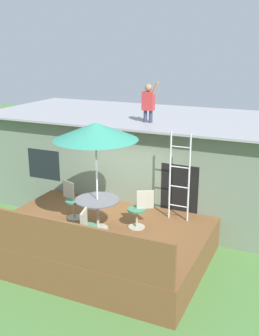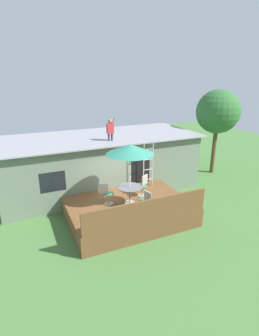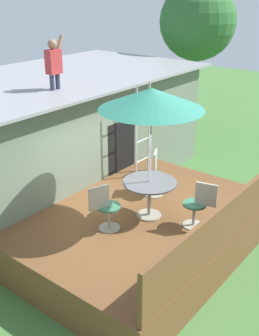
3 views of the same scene
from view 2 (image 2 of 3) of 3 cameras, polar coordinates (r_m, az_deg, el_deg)
name	(u,v)px [view 2 (image 2 of 3)]	position (r m, az deg, el deg)	size (l,w,h in m)	color
ground_plane	(127,217)	(11.66, -0.50, -10.72)	(40.00, 40.00, 0.00)	#477538
house	(100,163)	(14.16, -6.39, 1.17)	(10.50, 4.50, 2.90)	slate
deck	(127,209)	(11.46, -0.50, -8.99)	(5.04, 3.85, 0.80)	brown
deck_railing	(148,211)	(9.57, 4.07, -9.34)	(4.94, 0.08, 0.90)	brown
patio_table	(130,190)	(10.84, 0.09, -4.91)	(1.04, 1.04, 0.74)	#A59E8C
patio_umbrella	(130,149)	(10.25, 0.10, 4.11)	(1.90, 1.90, 2.54)	silver
step_ladder	(148,165)	(12.40, 4.09, 0.76)	(0.52, 0.04, 2.20)	silver
person_figure	(110,128)	(12.64, -4.19, 8.67)	(0.47, 0.20, 1.11)	#33384C
patio_chair_left	(107,194)	(10.88, -5.00, -5.65)	(0.60, 0.44, 0.92)	#A59E8C
patio_chair_right	(143,186)	(11.64, 2.98, -3.87)	(0.58, 0.44, 0.92)	#A59E8C
patio_chair_near	(145,202)	(10.23, 3.50, -7.31)	(0.44, 0.61, 0.92)	#A59E8C
backyard_tree	(218,112)	(16.83, 18.70, 11.46)	(2.60, 2.60, 5.15)	brown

